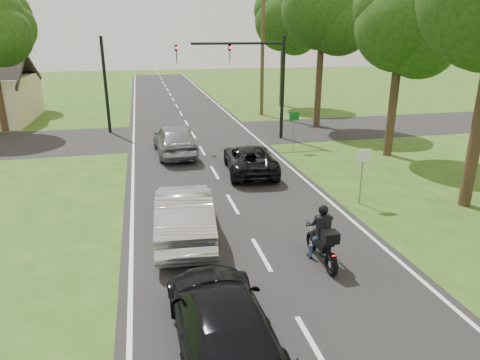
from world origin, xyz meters
name	(u,v)px	position (x,y,z in m)	size (l,w,h in m)	color
ground	(261,255)	(0.00, 0.00, 0.00)	(140.00, 140.00, 0.00)	#2B4B15
road	(208,161)	(0.00, 10.00, 0.01)	(8.00, 100.00, 0.01)	black
cross_road	(193,135)	(0.00, 16.00, 0.01)	(60.00, 7.00, 0.01)	black
motorcycle_rider	(323,241)	(1.52, -0.84, 0.68)	(0.57, 2.01, 1.74)	black
dark_suv	(250,159)	(1.60, 7.70, 0.65)	(2.12, 4.59, 1.28)	black
silver_sedan	(184,213)	(-2.04, 1.66, 0.81)	(1.68, 4.83, 1.59)	silver
silver_suv	(174,139)	(-1.52, 11.57, 0.84)	(1.95, 4.85, 1.65)	gray
dark_car_behind	(222,319)	(-1.84, -3.58, 0.68)	(1.89, 4.64, 1.35)	black
traffic_signal	(252,70)	(3.34, 14.00, 4.14)	(6.38, 0.44, 6.00)	black
signal_pole_far	(106,86)	(-5.20, 18.00, 3.00)	(0.20, 0.20, 6.00)	black
utility_pole_far	(262,48)	(6.20, 22.00, 5.08)	(1.60, 0.28, 10.00)	brown
sign_white	(363,163)	(4.70, 2.98, 1.60)	(0.55, 0.07, 2.12)	slate
sign_green	(294,122)	(4.90, 10.98, 1.60)	(0.55, 0.07, 2.12)	slate
tree_row_c	(408,31)	(9.75, 8.80, 6.23)	(4.80, 4.65, 8.76)	#332316
tree_row_d	(329,12)	(9.10, 16.76, 7.43)	(5.76, 5.58, 10.45)	#332316
tree_row_e	(288,25)	(9.48, 25.78, 6.83)	(5.28, 5.12, 9.61)	#332316
tree_left_far	(1,21)	(-13.70, 29.76, 7.13)	(5.76, 5.58, 10.14)	#332316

